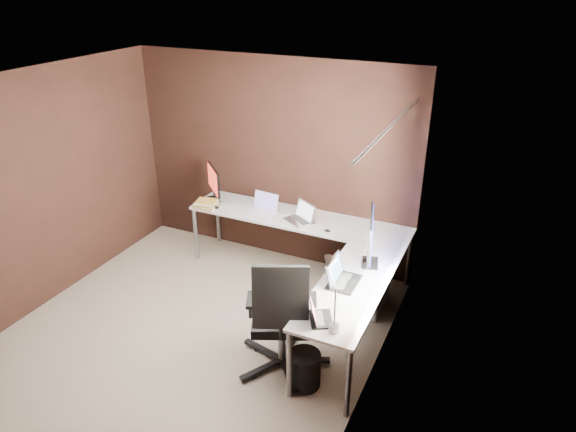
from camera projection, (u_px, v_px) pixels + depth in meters
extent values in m
cube|color=tan|center=(196.00, 330.00, 5.27)|extent=(3.60, 3.60, 0.00)
cube|color=white|center=(173.00, 85.00, 4.18)|extent=(3.60, 3.60, 0.00)
cube|color=black|center=(272.00, 162.00, 6.20)|extent=(3.60, 0.00, 2.50)
cube|color=black|center=(21.00, 336.00, 3.26)|extent=(3.60, 0.00, 2.50)
cube|color=black|center=(44.00, 190.00, 5.41)|extent=(0.00, 3.60, 2.50)
cube|color=black|center=(375.00, 264.00, 4.05)|extent=(0.00, 3.60, 2.50)
cube|color=white|center=(388.00, 223.00, 4.25)|extent=(0.00, 1.00, 1.30)
cube|color=orange|center=(355.00, 287.00, 3.76)|extent=(0.01, 0.35, 2.00)
cube|color=orange|center=(402.00, 211.00, 4.95)|extent=(0.01, 0.35, 2.00)
cylinder|color=slate|center=(392.00, 125.00, 3.90)|extent=(0.02, 1.90, 0.02)
cube|color=white|center=(298.00, 218.00, 6.01)|extent=(2.65, 0.60, 0.03)
cube|color=white|center=(351.00, 288.00, 4.70)|extent=(0.60, 1.65, 0.03)
cylinder|color=slate|center=(196.00, 234.00, 6.44)|extent=(0.05, 0.05, 0.70)
cylinder|color=slate|center=(218.00, 218.00, 6.86)|extent=(0.05, 0.05, 0.70)
cylinder|color=slate|center=(289.00, 364.00, 4.32)|extent=(0.05, 0.05, 0.70)
cylinder|color=slate|center=(348.00, 383.00, 4.12)|extent=(0.05, 0.05, 0.70)
cylinder|color=slate|center=(409.00, 258.00, 5.89)|extent=(0.05, 0.05, 0.70)
cube|color=white|center=(365.00, 282.00, 5.54)|extent=(0.42, 0.50, 0.60)
cube|color=black|center=(214.00, 199.00, 6.45)|extent=(0.25, 0.25, 0.01)
cube|color=black|center=(215.00, 195.00, 6.43)|extent=(0.06, 0.06, 0.10)
cube|color=black|center=(214.00, 179.00, 6.34)|extent=(0.37, 0.37, 0.32)
cube|color=red|center=(213.00, 180.00, 6.33)|extent=(0.34, 0.33, 0.29)
cube|color=black|center=(370.00, 263.00, 5.06)|extent=(0.22, 0.28, 0.01)
cube|color=black|center=(368.00, 257.00, 5.03)|extent=(0.05, 0.06, 0.11)
cube|color=black|center=(370.00, 234.00, 4.92)|extent=(0.19, 0.63, 0.40)
cube|color=#0F22C6|center=(372.00, 234.00, 4.92)|extent=(0.17, 0.60, 0.37)
cube|color=white|center=(262.00, 212.00, 6.11)|extent=(0.35, 0.27, 0.02)
cube|color=white|center=(266.00, 201.00, 6.13)|extent=(0.34, 0.10, 0.21)
cube|color=#6B58A2|center=(266.00, 201.00, 6.13)|extent=(0.29, 0.08, 0.18)
cube|color=silver|center=(299.00, 221.00, 5.89)|extent=(0.40, 0.37, 0.02)
cube|color=silver|center=(305.00, 211.00, 5.89)|extent=(0.31, 0.23, 0.21)
cube|color=white|center=(305.00, 211.00, 5.88)|extent=(0.27, 0.20, 0.18)
cube|color=black|center=(344.00, 282.00, 4.74)|extent=(0.25, 0.36, 0.02)
cube|color=black|center=(335.00, 269.00, 4.73)|extent=(0.07, 0.36, 0.23)
cube|color=#1B2C3B|center=(335.00, 269.00, 4.73)|extent=(0.05, 0.32, 0.19)
cube|color=black|center=(321.00, 319.00, 4.25)|extent=(0.28, 0.31, 0.02)
cube|color=black|center=(313.00, 311.00, 4.20)|extent=(0.17, 0.25, 0.16)
cube|color=#B54E64|center=(314.00, 311.00, 4.20)|extent=(0.14, 0.22, 0.14)
cube|color=tan|center=(207.00, 206.00, 6.26)|extent=(0.27, 0.22, 0.03)
cube|color=gold|center=(206.00, 204.00, 6.25)|extent=(0.26, 0.22, 0.02)
cube|color=beige|center=(206.00, 202.00, 6.24)|extent=(0.29, 0.24, 0.02)
cube|color=gold|center=(206.00, 201.00, 6.23)|extent=(0.27, 0.23, 0.02)
ellipsoid|color=black|center=(216.00, 207.00, 6.21)|extent=(0.10, 0.07, 0.04)
ellipsoid|color=black|center=(327.00, 231.00, 5.66)|extent=(0.08, 0.05, 0.03)
cylinder|color=slate|center=(334.00, 328.00, 4.10)|extent=(0.09, 0.09, 0.06)
cylinder|color=slate|center=(335.00, 307.00, 4.01)|extent=(0.02, 0.02, 0.34)
cylinder|color=slate|center=(331.00, 278.00, 3.95)|extent=(0.02, 0.18, 0.25)
cone|color=slate|center=(329.00, 263.00, 3.99)|extent=(0.11, 0.14, 0.14)
cylinder|color=slate|center=(282.00, 340.00, 4.71)|extent=(0.07, 0.07, 0.43)
cube|color=black|center=(282.00, 318.00, 4.60)|extent=(0.68, 0.68, 0.09)
cube|color=black|center=(281.00, 297.00, 4.21)|extent=(0.48, 0.31, 0.56)
cylinder|color=black|center=(304.00, 369.00, 4.52)|extent=(0.30, 0.30, 0.33)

